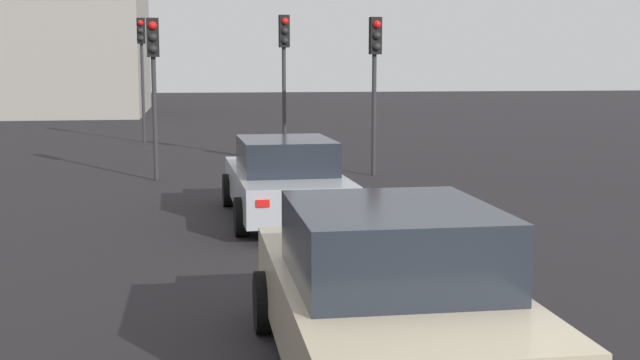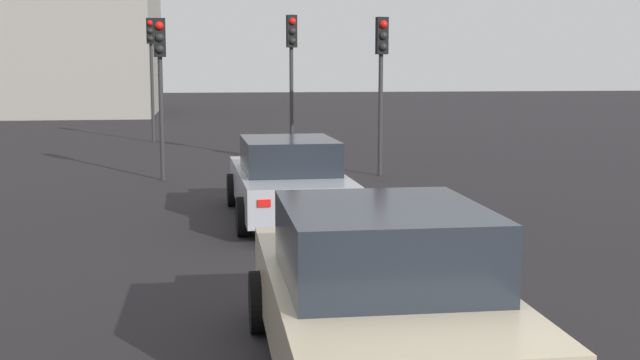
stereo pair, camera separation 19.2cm
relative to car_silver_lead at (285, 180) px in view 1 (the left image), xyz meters
The scene contains 7 objects.
car_silver_lead is the anchor object (origin of this frame).
car_beige_second 7.64m from the car_silver_lead, behind, with size 4.41×2.12×1.57m.
traffic_light_near_left 6.50m from the car_silver_lead, 28.09° to the right, with size 0.32×0.30×3.91m.
traffic_light_near_right 9.09m from the car_silver_lead, ahead, with size 0.33×0.30×4.14m.
traffic_light_far_left 6.21m from the car_silver_lead, 24.79° to the left, with size 0.32×0.30×3.83m.
traffic_light_far_right 15.95m from the car_silver_lead, 11.97° to the left, with size 0.32×0.28×4.40m.
building_facade_left 36.75m from the car_silver_lead, 15.52° to the left, with size 13.66×11.19×10.66m, color gray.
Camera 1 is at (-5.13, 1.91, 2.72)m, focal length 45.65 mm.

